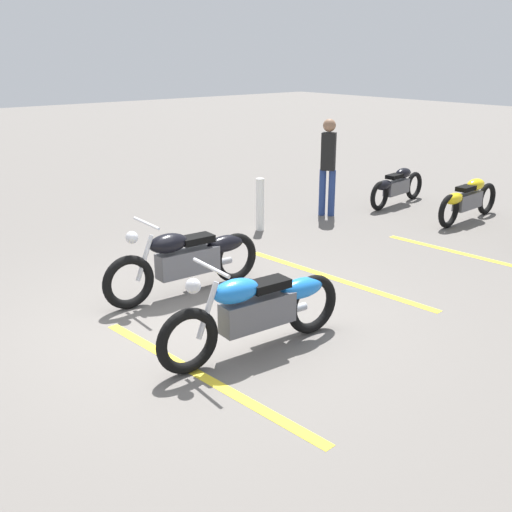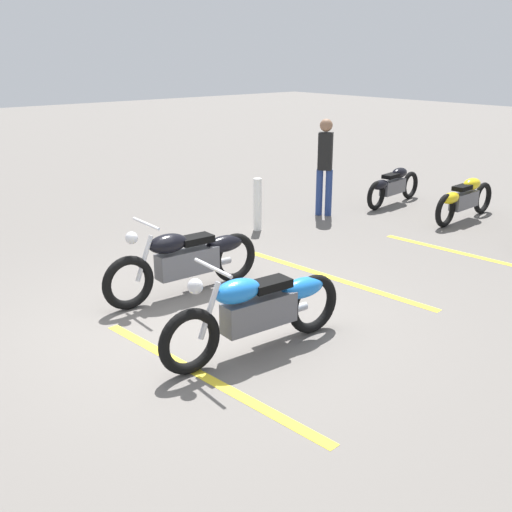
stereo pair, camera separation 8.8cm
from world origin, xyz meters
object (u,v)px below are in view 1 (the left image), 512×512
(motorcycle_bright_foreground, at_px, (258,308))
(bollard_post, at_px, (260,205))
(motorcycle_row_left, at_px, (467,199))
(motorcycle_row_center, at_px, (396,186))
(motorcycle_dark_foreground, at_px, (188,259))
(bystander_near_row, at_px, (328,163))

(motorcycle_bright_foreground, bearing_deg, bollard_post, -126.28)
(motorcycle_row_left, height_order, motorcycle_row_center, motorcycle_row_left)
(motorcycle_row_center, xyz_separation_m, bollard_post, (-3.31, 0.31, 0.06))
(motorcycle_bright_foreground, relative_size, bollard_post, 2.45)
(motorcycle_bright_foreground, height_order, motorcycle_row_left, motorcycle_bright_foreground)
(motorcycle_bright_foreground, relative_size, motorcycle_row_center, 1.17)
(motorcycle_dark_foreground, height_order, bollard_post, motorcycle_dark_foreground)
(motorcycle_dark_foreground, xyz_separation_m, bystander_near_row, (4.23, 1.67, 0.54))
(motorcycle_dark_foreground, bearing_deg, bystander_near_row, -155.64)
(motorcycle_row_left, relative_size, bystander_near_row, 1.11)
(motorcycle_row_center, height_order, bystander_near_row, bystander_near_row)
(motorcycle_row_center, height_order, bollard_post, bollard_post)
(motorcycle_row_left, relative_size, motorcycle_row_center, 1.05)
(motorcycle_bright_foreground, distance_m, bystander_near_row, 5.77)
(motorcycle_row_left, xyz_separation_m, motorcycle_row_center, (0.02, 1.62, -0.02))
(motorcycle_dark_foreground, relative_size, bollard_post, 2.45)
(motorcycle_row_left, bearing_deg, motorcycle_row_center, 84.94)
(motorcycle_bright_foreground, height_order, motorcycle_row_center, motorcycle_bright_foreground)
(motorcycle_row_center, bearing_deg, motorcycle_dark_foreground, -174.55)
(motorcycle_bright_foreground, height_order, bollard_post, motorcycle_bright_foreground)
(motorcycle_row_center, bearing_deg, bystander_near_row, 162.20)
(motorcycle_dark_foreground, height_order, bystander_near_row, bystander_near_row)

